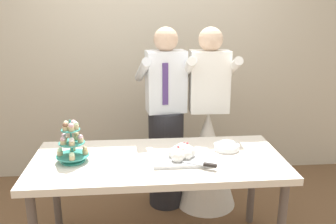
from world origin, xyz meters
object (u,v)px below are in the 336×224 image
at_px(dessert_table, 158,168).
at_px(cupcake_stand, 72,144).
at_px(person_bride, 207,146).
at_px(plate_stack, 227,147).
at_px(person_groom, 166,129).
at_px(main_cake_tray, 182,154).

bearing_deg(dessert_table, cupcake_stand, 179.76).
bearing_deg(dessert_table, person_bride, 53.61).
bearing_deg(plate_stack, dessert_table, -167.38).
height_order(cupcake_stand, person_groom, person_groom).
distance_m(main_cake_tray, person_groom, 0.75).
bearing_deg(person_groom, plate_stack, -54.47).
bearing_deg(main_cake_tray, plate_stack, 24.00).
bearing_deg(cupcake_stand, plate_stack, 5.86).
distance_m(dessert_table, person_bride, 0.84).
distance_m(main_cake_tray, plate_stack, 0.39).
bearing_deg(plate_stack, person_bride, 93.64).
relative_size(cupcake_stand, person_groom, 0.18).
height_order(cupcake_stand, plate_stack, cupcake_stand).
xyz_separation_m(plate_stack, person_bride, (-0.04, 0.55, -0.21)).
xyz_separation_m(main_cake_tray, person_bride, (0.32, 0.71, -0.23)).
bearing_deg(plate_stack, cupcake_stand, -174.14).
distance_m(main_cake_tray, person_bride, 0.82).
bearing_deg(person_bride, dessert_table, -126.39).
bearing_deg(main_cake_tray, dessert_table, 166.29).
relative_size(plate_stack, person_bride, 0.12).
height_order(plate_stack, person_bride, person_bride).
relative_size(dessert_table, plate_stack, 9.06).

